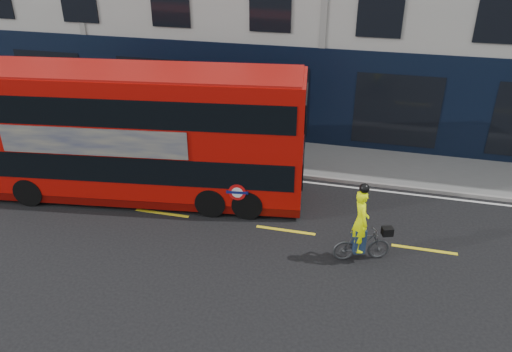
% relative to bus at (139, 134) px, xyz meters
% --- Properties ---
extents(ground, '(120.00, 120.00, 0.00)m').
position_rel_bus_xyz_m(ground, '(5.03, -2.52, -2.20)').
color(ground, black).
rests_on(ground, ground).
extents(pavement, '(60.00, 3.00, 0.12)m').
position_rel_bus_xyz_m(pavement, '(5.03, 3.98, -2.14)').
color(pavement, gray).
rests_on(pavement, ground).
extents(kerb, '(60.00, 0.12, 0.13)m').
position_rel_bus_xyz_m(kerb, '(5.03, 2.48, -2.14)').
color(kerb, gray).
rests_on(kerb, ground).
extents(road_edge_line, '(58.00, 0.10, 0.01)m').
position_rel_bus_xyz_m(road_edge_line, '(5.03, 2.18, -2.20)').
color(road_edge_line, silver).
rests_on(road_edge_line, ground).
extents(lane_dashes, '(58.00, 0.12, 0.01)m').
position_rel_bus_xyz_m(lane_dashes, '(5.03, -1.02, -2.20)').
color(lane_dashes, yellow).
rests_on(lane_dashes, ground).
extents(bus, '(10.87, 3.80, 4.30)m').
position_rel_bus_xyz_m(bus, '(0.00, 0.00, 0.00)').
color(bus, '#B50C07').
rests_on(bus, ground).
extents(cyclist, '(1.64, 0.93, 2.36)m').
position_rel_bus_xyz_m(cyclist, '(7.26, -1.92, -1.39)').
color(cyclist, '#424547').
rests_on(cyclist, ground).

